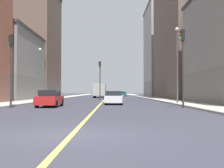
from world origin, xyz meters
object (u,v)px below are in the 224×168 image
street_lamp_left_near (177,58)px  car_blue (104,94)px  building_left_far (168,52)px  building_right_distant (28,43)px  street_lamp_right_near (40,68)px  car_red (50,99)px  car_white (114,98)px  car_teal (123,94)px  box_truck (100,90)px  building_left_mid (194,36)px  car_maroon (115,95)px  traffic_light_right_near (11,60)px  traffic_light_left_near (183,57)px  traffic_light_median_far (100,75)px

street_lamp_left_near → car_blue: bearing=102.2°
building_left_far → building_right_distant: (-32.69, -17.08, -0.72)m
car_blue → street_lamp_right_near: bearing=-101.5°
street_lamp_left_near → car_red: 13.68m
street_lamp_left_near → car_white: (-6.53, -0.13, -4.18)m
street_lamp_left_near → car_white: bearing=-178.9°
street_lamp_left_near → car_red: size_ratio=1.90×
street_lamp_right_near → car_teal: street_lamp_right_near is taller
street_lamp_right_near → car_red: 12.61m
building_left_far → box_truck: bearing=-138.1°
building_left_mid → box_truck: bearing=156.0°
car_maroon → box_truck: size_ratio=0.57×
car_red → traffic_light_right_near: bearing=-154.3°
street_lamp_right_near → car_blue: street_lamp_right_near is taller
building_left_far → car_red: bearing=-111.9°
traffic_light_left_near → box_truck: size_ratio=0.82×
car_teal → box_truck: size_ratio=0.51×
traffic_light_right_near → car_red: bearing=25.7°
traffic_light_left_near → car_teal: bearing=92.8°
car_blue → box_truck: 10.96m
street_lamp_left_near → street_lamp_right_near: size_ratio=1.17×
car_white → car_red: car_red is taller
traffic_light_right_near → street_lamp_left_near: 16.24m
car_maroon → car_teal: size_ratio=1.11×
street_lamp_left_near → car_blue: (-8.90, 41.13, -4.19)m
car_maroon → traffic_light_left_near: bearing=-80.6°
traffic_light_right_near → car_maroon: traffic_light_right_near is taller
building_left_far → car_teal: bearing=166.7°
building_left_far → building_left_mid: bearing=-90.0°
car_blue → car_red: (-3.17, -46.03, 0.05)m
building_left_far → car_blue: size_ratio=5.20×
street_lamp_left_near → traffic_light_median_far: bearing=117.5°
building_left_mid → building_left_far: building_left_far is taller
building_left_far → car_white: bearing=-107.9°
street_lamp_left_near → car_maroon: 26.49m
building_left_mid → car_red: bearing=-126.9°
car_blue → car_red: bearing=-93.9°
building_left_far → street_lamp_left_near: (-8.38, -46.11, -7.27)m
street_lamp_right_near → building_left_far: bearing=58.4°
traffic_light_left_near → car_blue: bearing=99.4°
street_lamp_left_near → building_left_far: bearing=79.7°
traffic_light_left_near → box_truck: 37.51m
traffic_light_right_near → car_teal: bearing=78.5°
box_truck → car_white: bearing=-84.7°
car_teal → car_white: bearing=-93.2°
traffic_light_median_far → car_white: 17.35m
building_left_mid → car_maroon: (-14.67, 3.05, -10.87)m
building_left_far → car_teal: building_left_far is taller
car_maroon → building_left_mid: bearing=-11.7°
traffic_light_right_near → box_truck: size_ratio=0.77×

